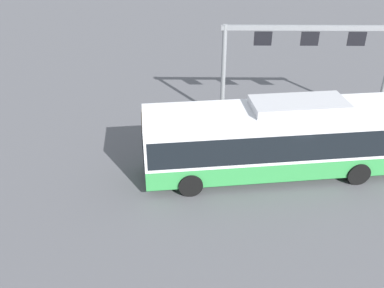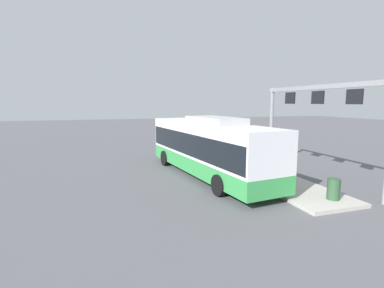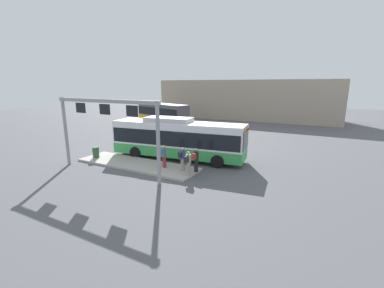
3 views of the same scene
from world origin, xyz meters
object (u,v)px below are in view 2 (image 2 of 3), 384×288
(bus_main, at_px, (207,145))
(person_waiting_near, at_px, (236,150))
(person_waiting_far, at_px, (239,148))
(person_boarding, at_px, (227,148))
(trash_bin, at_px, (334,189))
(person_waiting_mid, at_px, (247,154))

(bus_main, distance_m, person_waiting_near, 3.63)
(person_waiting_near, xyz_separation_m, person_waiting_far, (0.89, -0.76, 0.00))
(bus_main, relative_size, person_waiting_far, 6.83)
(bus_main, relative_size, person_boarding, 6.83)
(person_waiting_near, bearing_deg, trash_bin, 106.29)
(bus_main, xyz_separation_m, person_waiting_mid, (0.61, -2.92, -0.76))
(trash_bin, bearing_deg, bus_main, 30.64)
(person_waiting_near, height_order, trash_bin, person_waiting_near)
(person_waiting_near, relative_size, person_waiting_far, 1.00)
(bus_main, bearing_deg, person_waiting_far, -57.49)
(person_waiting_near, height_order, person_waiting_far, same)
(person_boarding, distance_m, person_waiting_mid, 2.51)
(person_boarding, bearing_deg, person_waiting_mid, 101.78)
(bus_main, height_order, person_waiting_mid, bus_main)
(bus_main, distance_m, person_waiting_mid, 3.08)
(bus_main, height_order, person_waiting_near, bus_main)
(person_waiting_mid, xyz_separation_m, trash_bin, (-6.48, -0.55, -0.44))
(bus_main, bearing_deg, person_waiting_mid, -85.49)
(person_boarding, relative_size, person_waiting_near, 1.00)
(trash_bin, bearing_deg, person_waiting_far, -0.84)
(person_waiting_mid, bearing_deg, person_waiting_far, -130.29)
(bus_main, bearing_deg, person_waiting_near, -60.76)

